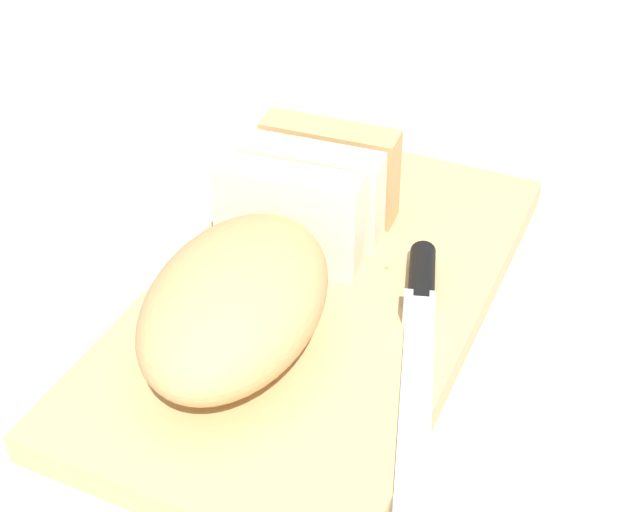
% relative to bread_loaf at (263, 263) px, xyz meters
% --- Properties ---
extents(ground_plane, '(3.00, 3.00, 0.00)m').
position_rel_bread_loaf_xyz_m(ground_plane, '(0.04, -0.03, -0.07)').
color(ground_plane, beige).
extents(cutting_board, '(0.45, 0.25, 0.02)m').
position_rel_bread_loaf_xyz_m(cutting_board, '(0.04, -0.03, -0.05)').
color(cutting_board, tan).
rests_on(cutting_board, ground_plane).
extents(bread_loaf, '(0.31, 0.14, 0.08)m').
position_rel_bread_loaf_xyz_m(bread_loaf, '(0.00, 0.00, 0.00)').
color(bread_loaf, tan).
rests_on(bread_loaf, cutting_board).
extents(bread_knife, '(0.26, 0.11, 0.02)m').
position_rel_bread_loaf_xyz_m(bread_knife, '(0.03, -0.11, -0.03)').
color(bread_knife, silver).
rests_on(bread_knife, cutting_board).
extents(crumb_near_knife, '(0.01, 0.01, 0.01)m').
position_rel_bread_loaf_xyz_m(crumb_near_knife, '(0.03, 0.03, -0.04)').
color(crumb_near_knife, tan).
rests_on(crumb_near_knife, cutting_board).
extents(crumb_near_loaf, '(0.00, 0.00, 0.00)m').
position_rel_bread_loaf_xyz_m(crumb_near_loaf, '(0.08, -0.06, -0.04)').
color(crumb_near_loaf, tan).
rests_on(crumb_near_loaf, cutting_board).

